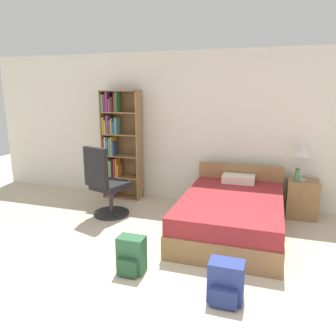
# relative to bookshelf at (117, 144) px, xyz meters

# --- Properties ---
(ground_plane) EXTENTS (14.00, 14.00, 0.00)m
(ground_plane) POSITION_rel_bookshelf_xyz_m (1.83, -2.98, -1.00)
(ground_plane) COLOR beige
(wall_back) EXTENTS (9.00, 0.06, 2.60)m
(wall_back) POSITION_rel_bookshelf_xyz_m (1.83, 0.25, 0.30)
(wall_back) COLOR silver
(wall_back) RESTS_ON ground_plane
(bookshelf) EXTENTS (0.70, 0.27, 1.95)m
(bookshelf) POSITION_rel_bookshelf_xyz_m (0.00, 0.00, 0.00)
(bookshelf) COLOR olive
(bookshelf) RESTS_ON ground_plane
(bed) EXTENTS (1.36, 2.06, 0.77)m
(bed) POSITION_rel_bookshelf_xyz_m (2.21, -0.91, -0.73)
(bed) COLOR olive
(bed) RESTS_ON ground_plane
(office_chair) EXTENTS (0.61, 0.67, 1.13)m
(office_chair) POSITION_rel_bookshelf_xyz_m (0.25, -0.95, -0.49)
(office_chair) COLOR #232326
(office_chair) RESTS_ON ground_plane
(nightstand) EXTENTS (0.46, 0.42, 0.60)m
(nightstand) POSITION_rel_bookshelf_xyz_m (3.18, -0.03, -0.70)
(nightstand) COLOR olive
(nightstand) RESTS_ON ground_plane
(table_lamp) EXTENTS (0.27, 0.27, 0.52)m
(table_lamp) POSITION_rel_bookshelf_xyz_m (3.13, -0.04, 0.03)
(table_lamp) COLOR #B2B2B7
(table_lamp) RESTS_ON nightstand
(water_bottle) EXTENTS (0.07, 0.07, 0.20)m
(water_bottle) POSITION_rel_bookshelf_xyz_m (3.07, -0.13, -0.30)
(water_bottle) COLOR #3F8C4C
(water_bottle) RESTS_ON nightstand
(backpack_blue) EXTENTS (0.33, 0.30, 0.39)m
(backpack_blue) POSITION_rel_bookshelf_xyz_m (2.36, -2.51, -0.81)
(backpack_blue) COLOR navy
(backpack_blue) RESTS_ON ground_plane
(backpack_green) EXTENTS (0.29, 0.25, 0.41)m
(backpack_green) POSITION_rel_bookshelf_xyz_m (1.30, -2.34, -0.80)
(backpack_green) COLOR #2D603D
(backpack_green) RESTS_ON ground_plane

